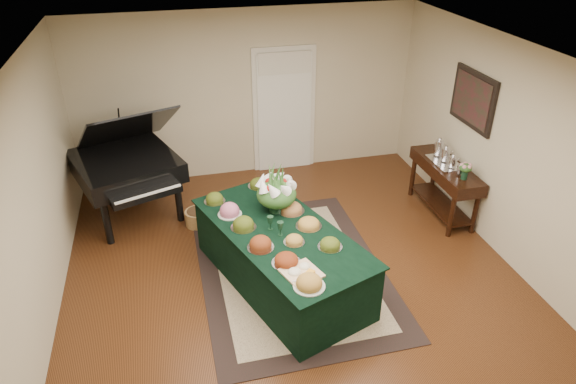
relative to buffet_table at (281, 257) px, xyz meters
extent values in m
plane|color=black|center=(0.18, 0.05, -0.38)|extent=(6.00, 6.00, 0.00)
cube|color=black|center=(0.18, 0.19, -0.38)|extent=(2.25, 3.15, 0.01)
cube|color=beige|center=(0.18, 0.19, -0.37)|extent=(1.80, 2.70, 0.01)
cube|color=silver|center=(0.78, 3.03, 0.67)|extent=(1.05, 0.04, 2.10)
cube|color=white|center=(0.78, 3.01, 0.62)|extent=(0.90, 0.06, 2.00)
cube|color=black|center=(0.00, 0.00, -0.01)|extent=(1.82, 2.59, 0.74)
cube|color=black|center=(0.00, 0.00, 0.37)|extent=(1.89, 2.67, 0.02)
cylinder|color=#B4BEB3|center=(0.05, -1.03, 0.38)|extent=(0.32, 0.32, 0.01)
ellipsoid|color=#BE8937|center=(0.05, -1.03, 0.43)|extent=(0.26, 0.26, 0.09)
cylinder|color=#B4BEB3|center=(-0.52, 0.48, 0.38)|extent=(0.29, 0.29, 0.01)
ellipsoid|color=pink|center=(-0.52, 0.48, 0.44)|extent=(0.24, 0.24, 0.11)
cylinder|color=silver|center=(0.34, 0.00, 0.38)|extent=(0.31, 0.31, 0.01)
ellipsoid|color=#BE8937|center=(0.34, 0.00, 0.42)|extent=(0.25, 0.25, 0.07)
cylinder|color=silver|center=(0.22, 0.38, 0.38)|extent=(0.33, 0.33, 0.01)
ellipsoid|color=#B47640|center=(0.22, 0.38, 0.43)|extent=(0.27, 0.27, 0.08)
cylinder|color=silver|center=(-0.66, 0.83, 0.38)|extent=(0.27, 0.27, 0.01)
ellipsoid|color=#4A5A17|center=(-0.66, 0.83, 0.43)|extent=(0.22, 0.22, 0.09)
cylinder|color=silver|center=(0.06, 0.73, 0.38)|extent=(0.32, 0.32, 0.01)
ellipsoid|color=brown|center=(0.06, 0.73, 0.44)|extent=(0.26, 0.26, 0.11)
cylinder|color=silver|center=(-0.29, -0.28, 0.38)|extent=(0.30, 0.30, 0.01)
ellipsoid|color=maroon|center=(-0.29, -0.28, 0.44)|extent=(0.25, 0.25, 0.10)
cylinder|color=silver|center=(-0.08, -0.62, 0.38)|extent=(0.31, 0.31, 0.01)
ellipsoid|color=maroon|center=(-0.08, -0.62, 0.43)|extent=(0.26, 0.26, 0.08)
cylinder|color=silver|center=(0.09, -0.27, 0.38)|extent=(0.24, 0.24, 0.01)
ellipsoid|color=#BE8937|center=(0.09, -0.27, 0.42)|extent=(0.20, 0.20, 0.06)
cylinder|color=silver|center=(-0.41, 0.16, 0.38)|extent=(0.30, 0.30, 0.01)
ellipsoid|color=#4A5A17|center=(-0.41, 0.16, 0.44)|extent=(0.25, 0.25, 0.10)
cylinder|color=silver|center=(0.45, -0.45, 0.38)|extent=(0.27, 0.27, 0.01)
ellipsoid|color=#4A5A17|center=(0.45, -0.45, 0.43)|extent=(0.22, 0.22, 0.08)
cylinder|color=silver|center=(-0.03, 1.09, 0.38)|extent=(0.30, 0.30, 0.01)
ellipsoid|color=#4A5A17|center=(-0.03, 1.09, 0.42)|extent=(0.25, 0.25, 0.07)
cube|color=tan|center=(0.03, -0.82, 0.39)|extent=(0.45, 0.45, 0.02)
ellipsoid|color=beige|center=(-0.04, -0.80, 0.43)|extent=(0.14, 0.14, 0.08)
ellipsoid|color=beige|center=(0.08, -0.74, 0.43)|extent=(0.12, 0.12, 0.07)
cube|color=orange|center=(0.10, -0.88, 0.42)|extent=(0.11, 0.11, 0.05)
cylinder|color=black|center=(0.05, 0.44, 0.47)|extent=(0.19, 0.19, 0.19)
ellipsoid|color=#2F5C25|center=(0.05, 0.44, 0.61)|extent=(0.48, 0.48, 0.31)
cylinder|color=black|center=(-2.07, 1.37, -0.05)|extent=(0.10, 0.10, 0.66)
cylinder|color=black|center=(-1.10, 1.72, -0.05)|extent=(0.10, 0.10, 0.66)
cylinder|color=black|center=(-1.98, 2.64, -0.05)|extent=(0.10, 0.10, 0.66)
cube|color=black|center=(-1.77, 2.07, 0.41)|extent=(1.71, 1.77, 0.28)
cube|color=black|center=(-1.50, 1.32, 0.32)|extent=(0.96, 0.53, 0.10)
cube|color=black|center=(-1.68, 2.26, 0.91)|extent=(1.53, 1.39, 0.73)
cylinder|color=#9D753F|center=(-0.87, 1.54, -0.27)|extent=(0.35, 0.35, 0.22)
cylinder|color=black|center=(2.49, 0.40, -0.07)|extent=(0.07, 0.07, 0.62)
cylinder|color=black|center=(2.85, 0.40, -0.07)|extent=(0.07, 0.07, 0.62)
cylinder|color=black|center=(2.49, 1.59, -0.07)|extent=(0.07, 0.07, 0.62)
cylinder|color=black|center=(2.85, 1.59, -0.07)|extent=(0.07, 0.07, 0.62)
cube|color=black|center=(2.67, 0.99, 0.33)|extent=(0.45, 1.40, 0.18)
cube|color=black|center=(2.67, 0.99, -0.23)|extent=(0.38, 1.23, 0.03)
cube|color=silver|center=(2.67, 1.05, 0.43)|extent=(0.34, 0.58, 0.02)
cylinder|color=black|center=(2.67, 0.55, 0.48)|extent=(0.08, 0.08, 0.13)
ellipsoid|color=pink|center=(2.67, 0.55, 0.60)|extent=(0.19, 0.19, 0.13)
cube|color=black|center=(2.90, 0.99, 1.37)|extent=(0.04, 0.95, 0.75)
cube|color=#4D1420|center=(2.87, 0.99, 1.37)|extent=(0.01, 0.82, 0.62)
camera|label=1|loc=(-1.11, -4.80, 3.70)|focal=32.00mm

